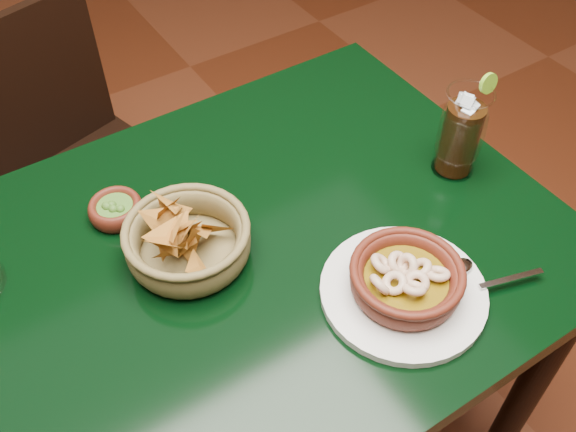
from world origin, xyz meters
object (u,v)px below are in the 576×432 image
shrimp_plate (405,282)px  cola_drink (461,133)px  dining_chair (80,161)px  dining_table (214,303)px  chip_basket (187,240)px

shrimp_plate → cola_drink: bearing=33.2°
dining_chair → shrimp_plate: size_ratio=2.50×
dining_table → shrimp_plate: (0.23, -0.21, 0.13)m
cola_drink → dining_table: bearing=175.6°
dining_table → chip_basket: chip_basket is taller
dining_chair → chip_basket: 0.74m
dining_chair → shrimp_plate: dining_chair is taller
cola_drink → chip_basket: bearing=171.1°
dining_chair → cola_drink: cola_drink is taller
dining_table → cola_drink: (0.49, -0.04, 0.18)m
dining_chair → cola_drink: (0.52, -0.74, 0.37)m
chip_basket → dining_table: bearing=-71.7°
dining_table → chip_basket: 0.14m
shrimp_plate → cola_drink: 0.32m
chip_basket → dining_chair: bearing=91.2°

